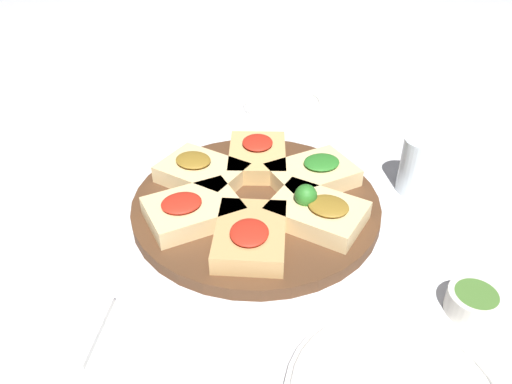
# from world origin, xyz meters

# --- Properties ---
(ground_plane) EXTENTS (3.00, 3.00, 0.00)m
(ground_plane) POSITION_xyz_m (0.00, 0.00, 0.00)
(ground_plane) COLOR white
(serving_board) EXTENTS (0.42, 0.42, 0.02)m
(serving_board) POSITION_xyz_m (0.00, 0.00, 0.01)
(serving_board) COLOR #51331E
(serving_board) RESTS_ON ground_plane
(focaccia_slice_0) EXTENTS (0.17, 0.18, 0.06)m
(focaccia_slice_0) POSITION_xyz_m (0.06, 0.10, 0.04)
(focaccia_slice_0) COLOR #E5C689
(focaccia_slice_0) RESTS_ON serving_board
(focaccia_slice_1) EXTENTS (0.16, 0.18, 0.04)m
(focaccia_slice_1) POSITION_xyz_m (-0.05, 0.10, 0.04)
(focaccia_slice_1) COLOR #E5C689
(focaccia_slice_1) RESTS_ON serving_board
(focaccia_slice_2) EXTENTS (0.15, 0.11, 0.04)m
(focaccia_slice_2) POSITION_xyz_m (-0.11, 0.01, 0.04)
(focaccia_slice_2) COLOR tan
(focaccia_slice_2) RESTS_ON serving_board
(focaccia_slice_3) EXTENTS (0.17, 0.18, 0.04)m
(focaccia_slice_3) POSITION_xyz_m (-0.06, -0.10, 0.04)
(focaccia_slice_3) COLOR #E5C689
(focaccia_slice_3) RESTS_ON serving_board
(focaccia_slice_4) EXTENTS (0.16, 0.17, 0.04)m
(focaccia_slice_4) POSITION_xyz_m (0.05, -0.10, 0.04)
(focaccia_slice_4) COLOR #E5C689
(focaccia_slice_4) RESTS_ON serving_board
(focaccia_slice_5) EXTENTS (0.16, 0.12, 0.04)m
(focaccia_slice_5) POSITION_xyz_m (0.11, -0.01, 0.04)
(focaccia_slice_5) COLOR tan
(focaccia_slice_5) RESTS_ON serving_board
(plate_left) EXTENTS (0.19, 0.19, 0.02)m
(plate_left) POSITION_xyz_m (-0.41, 0.08, 0.01)
(plate_left) COLOR white
(plate_left) RESTS_ON ground_plane
(water_glass) EXTENTS (0.07, 0.07, 0.11)m
(water_glass) POSITION_xyz_m (-0.05, 0.29, 0.05)
(water_glass) COLOR silver
(water_glass) RESTS_ON ground_plane
(napkin_stack) EXTENTS (0.12, 0.11, 0.01)m
(napkin_stack) POSITION_xyz_m (0.25, -0.26, 0.01)
(napkin_stack) COLOR white
(napkin_stack) RESTS_ON ground_plane
(dipping_bowl) EXTENTS (0.07, 0.07, 0.03)m
(dipping_bowl) POSITION_xyz_m (0.24, 0.29, 0.02)
(dipping_bowl) COLOR silver
(dipping_bowl) RESTS_ON ground_plane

